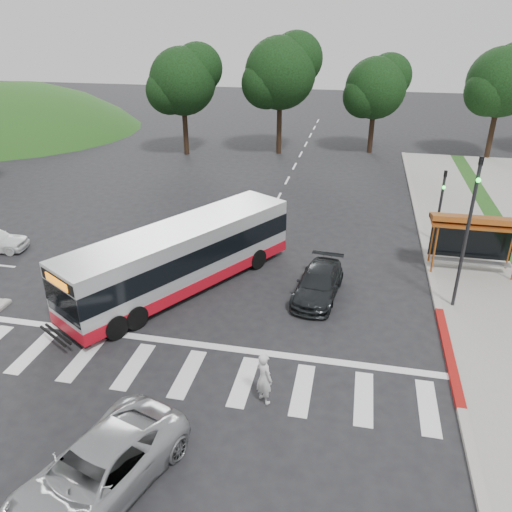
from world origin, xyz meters
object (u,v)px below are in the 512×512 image
(transit_bus, at_px, (183,258))
(dark_sedan, at_px, (318,283))
(pedestrian, at_px, (264,378))
(silver_suv_south, at_px, (96,472))

(transit_bus, height_order, dark_sedan, transit_bus)
(transit_bus, distance_m, pedestrian, 8.26)
(transit_bus, bearing_deg, dark_sedan, 35.03)
(dark_sedan, xyz_separation_m, silver_suv_south, (-4.57, -11.29, 0.11))
(transit_bus, height_order, pedestrian, transit_bus)
(dark_sedan, relative_size, silver_suv_south, 0.81)
(transit_bus, height_order, silver_suv_south, transit_bus)
(pedestrian, height_order, dark_sedan, pedestrian)
(transit_bus, relative_size, silver_suv_south, 2.17)
(pedestrian, distance_m, silver_suv_south, 5.53)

